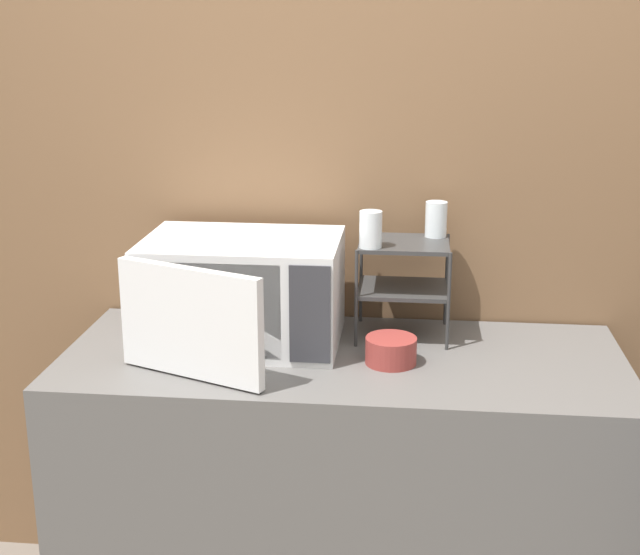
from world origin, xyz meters
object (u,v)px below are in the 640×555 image
(dish_rack, at_px, (403,268))
(bowl, at_px, (391,351))
(microwave, at_px, (240,292))
(glass_back_right, at_px, (436,219))
(glass_front_left, at_px, (371,229))

(dish_rack, distance_m, bowl, 0.29)
(microwave, distance_m, dish_rack, 0.48)
(glass_back_right, relative_size, bowl, 0.74)
(bowl, bearing_deg, dish_rack, 83.66)
(microwave, bearing_deg, bowl, -14.69)
(glass_back_right, distance_m, bowl, 0.45)
(glass_front_left, height_order, bowl, glass_front_left)
(microwave, xyz_separation_m, glass_front_left, (0.37, 0.04, 0.19))
(microwave, height_order, bowl, microwave)
(glass_back_right, bearing_deg, bowl, -110.95)
(glass_back_right, xyz_separation_m, bowl, (-0.12, -0.31, -0.30))
(microwave, relative_size, bowl, 4.16)
(microwave, relative_size, glass_back_right, 5.59)
(microwave, relative_size, glass_front_left, 5.59)
(glass_front_left, relative_size, glass_back_right, 1.00)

